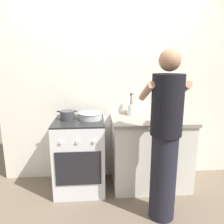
# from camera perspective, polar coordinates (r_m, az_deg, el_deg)

# --- Properties ---
(ground) EXTENTS (6.00, 6.00, 0.00)m
(ground) POSITION_cam_1_polar(r_m,az_deg,el_deg) (2.88, -0.86, -20.34)
(ground) COLOR #6B5B4C
(back_wall) EXTENTS (3.20, 0.10, 2.50)m
(back_wall) POSITION_cam_1_polar(r_m,az_deg,el_deg) (2.94, 2.34, 6.47)
(back_wall) COLOR silver
(back_wall) RESTS_ON ground
(countertop) EXTENTS (1.00, 0.60, 0.90)m
(countertop) POSITION_cam_1_polar(r_m,az_deg,el_deg) (2.88, 10.08, -10.36)
(countertop) COLOR silver
(countertop) RESTS_ON ground
(stove_range) EXTENTS (0.60, 0.62, 0.90)m
(stove_range) POSITION_cam_1_polar(r_m,az_deg,el_deg) (2.80, -8.39, -11.05)
(stove_range) COLOR silver
(stove_range) RESTS_ON ground
(pot) EXTENTS (0.24, 0.18, 0.11)m
(pot) POSITION_cam_1_polar(r_m,az_deg,el_deg) (2.69, -11.67, -0.82)
(pot) COLOR #38383D
(pot) RESTS_ON stove_range
(mixing_bowl) EXTENTS (0.29, 0.29, 0.08)m
(mixing_bowl) POSITION_cam_1_polar(r_m,az_deg,el_deg) (2.67, -5.69, -0.91)
(mixing_bowl) COLOR #B7B7BC
(mixing_bowl) RESTS_ON stove_range
(utensil_crock) EXTENTS (0.10, 0.10, 0.31)m
(utensil_crock) POSITION_cam_1_polar(r_m,az_deg,el_deg) (2.86, 5.13, 1.01)
(utensil_crock) COLOR silver
(utensil_crock) RESTS_ON countertop
(oil_bottle) EXTENTS (0.06, 0.06, 0.27)m
(oil_bottle) POSITION_cam_1_polar(r_m,az_deg,el_deg) (2.80, 14.04, 0.83)
(oil_bottle) COLOR gold
(oil_bottle) RESTS_ON countertop
(person) EXTENTS (0.41, 0.50, 1.70)m
(person) POSITION_cam_1_polar(r_m,az_deg,el_deg) (2.19, 13.78, -6.73)
(person) COLOR black
(person) RESTS_ON ground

